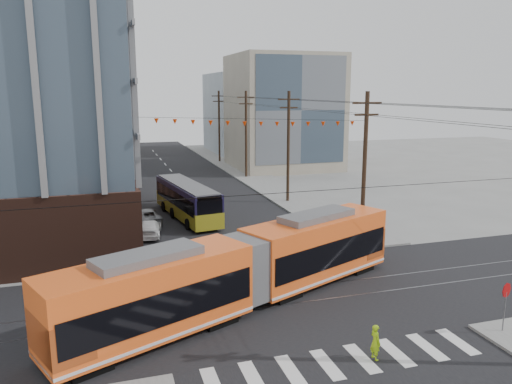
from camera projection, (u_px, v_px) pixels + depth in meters
ground at (315, 329)px, 23.50m from camera, size 160.00×160.00×0.00m
bg_bldg_nw_near at (36, 106)px, 65.41m from camera, size 18.00×16.00×18.00m
bg_bldg_ne_near at (283, 112)px, 71.47m from camera, size 14.00×14.00×16.00m
bg_bldg_nw_far at (68, 97)px, 84.79m from camera, size 16.00×18.00×20.00m
bg_bldg_ne_far at (255, 113)px, 90.96m from camera, size 16.00×16.00×14.00m
utility_pole_far at (219, 127)px, 77.27m from camera, size 0.30×0.30×11.00m
streetcar at (244, 270)px, 25.67m from camera, size 20.03×10.98×3.97m
city_bus at (187, 200)px, 43.72m from camera, size 4.13×11.50×3.19m
parked_car_silver at (175, 252)px, 32.28m from camera, size 3.02×4.82×1.50m
parked_car_white at (149, 228)px, 38.43m from camera, size 2.38×4.47×1.23m
parked_car_grey at (146, 216)px, 42.22m from camera, size 2.50×4.62×1.23m
pedestrian at (375, 342)px, 20.75m from camera, size 0.42×0.60×1.54m
stop_sign at (504, 310)px, 22.86m from camera, size 0.90×0.90×2.32m
jersey_barrier at (361, 241)px, 35.87m from camera, size 1.29×4.45×0.88m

